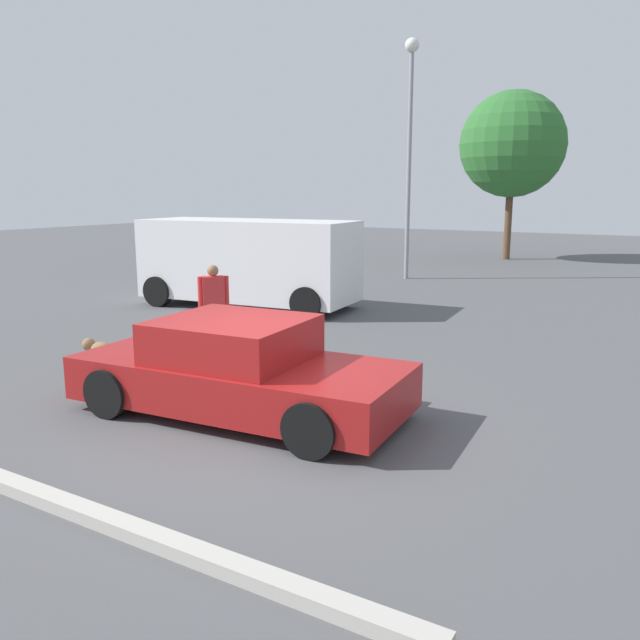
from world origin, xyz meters
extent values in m
plane|color=#515154|center=(0.00, 0.00, 0.00)|extent=(80.00, 80.00, 0.00)
cube|color=maroon|center=(-0.39, 0.27, 0.44)|extent=(4.44, 2.17, 0.56)
cube|color=maroon|center=(-0.49, 0.27, 0.99)|extent=(1.94, 1.81, 0.53)
cube|color=slate|center=(0.36, 0.34, 0.99)|extent=(0.19, 1.54, 0.44)
cube|color=slate|center=(-1.34, 0.19, 0.99)|extent=(0.19, 1.54, 0.44)
cylinder|color=black|center=(0.99, 1.25, 0.32)|extent=(0.66, 0.27, 0.64)
cylinder|color=black|center=(1.13, -0.45, 0.32)|extent=(0.66, 0.27, 0.64)
cylinder|color=black|center=(-1.91, 1.00, 0.32)|extent=(0.66, 0.27, 0.64)
cylinder|color=black|center=(-1.77, -0.70, 0.32)|extent=(0.66, 0.27, 0.64)
ellipsoid|color=olive|center=(-3.76, 0.90, 0.29)|extent=(0.43, 0.34, 0.27)
sphere|color=olive|center=(-4.00, 0.85, 0.36)|extent=(0.21, 0.21, 0.21)
sphere|color=olive|center=(-4.08, 0.84, 0.36)|extent=(0.10, 0.10, 0.10)
cylinder|color=olive|center=(-3.86, 0.81, 0.09)|extent=(0.06, 0.06, 0.18)
cylinder|color=olive|center=(-3.89, 0.95, 0.09)|extent=(0.06, 0.06, 0.18)
cylinder|color=olive|center=(-3.62, 0.86, 0.09)|extent=(0.06, 0.06, 0.18)
cylinder|color=olive|center=(-3.65, 1.00, 0.09)|extent=(0.06, 0.06, 0.18)
sphere|color=olive|center=(-3.53, 0.95, 0.33)|extent=(0.12, 0.12, 0.12)
cube|color=white|center=(-5.11, 6.68, 1.18)|extent=(5.53, 2.50, 1.93)
cube|color=slate|center=(-7.74, 6.41, 1.61)|extent=(0.22, 1.67, 0.77)
cylinder|color=black|center=(-7.08, 5.54, 0.38)|extent=(0.78, 0.33, 0.76)
cylinder|color=black|center=(-7.27, 7.40, 0.38)|extent=(0.78, 0.33, 0.76)
cylinder|color=black|center=(-2.95, 5.96, 0.38)|extent=(0.78, 0.33, 0.76)
cylinder|color=black|center=(-3.13, 7.82, 0.38)|extent=(0.78, 0.33, 0.76)
cylinder|color=black|center=(-3.18, 2.94, 0.38)|extent=(0.13, 0.13, 0.77)
cylinder|color=black|center=(-3.06, 3.06, 0.38)|extent=(0.13, 0.13, 0.77)
cube|color=red|center=(-3.12, 3.00, 1.04)|extent=(0.45, 0.45, 0.54)
cylinder|color=red|center=(-3.29, 2.83, 0.99)|extent=(0.09, 0.09, 0.64)
cylinder|color=red|center=(-2.95, 3.17, 0.99)|extent=(0.09, 0.09, 0.64)
sphere|color=#936B4C|center=(-3.12, 3.00, 1.42)|extent=(0.21, 0.21, 0.21)
cube|color=#B7B2A8|center=(0.00, -2.63, 0.06)|extent=(6.99, 0.20, 0.12)
cylinder|color=gray|center=(-3.83, 13.53, 3.56)|extent=(0.14, 0.14, 7.13)
sphere|color=silver|center=(-3.83, 13.53, 7.26)|extent=(0.44, 0.44, 0.44)
cylinder|color=brown|center=(-2.66, 21.42, 1.55)|extent=(0.29, 0.29, 3.11)
sphere|color=#2D6B2D|center=(-2.66, 21.42, 4.72)|extent=(4.30, 4.30, 4.30)
camera|label=1|loc=(4.61, -6.06, 2.85)|focal=36.18mm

